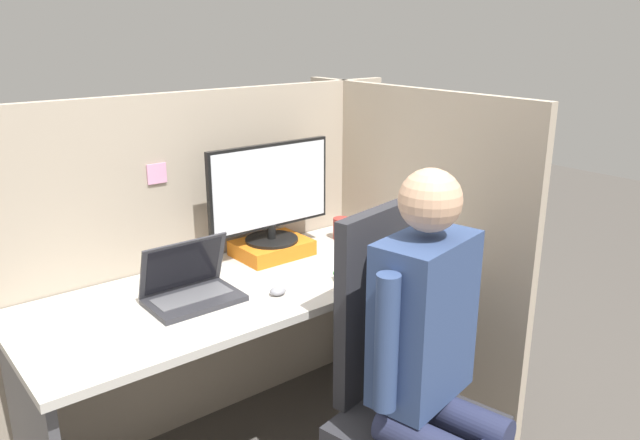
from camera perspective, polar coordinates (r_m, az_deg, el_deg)
cubicle_panel_back at (r=2.68m, az=-11.57°, el=-4.15°), size 2.11×0.05×1.45m
cubicle_panel_right at (r=2.82m, az=7.73°, el=-2.85°), size 0.04×1.31×1.45m
desk at (r=2.45m, az=-7.37°, el=-9.86°), size 1.61×0.68×0.76m
paper_box at (r=2.65m, az=-4.42°, el=-2.56°), size 0.30×0.23×0.06m
monitor at (r=2.58m, az=-4.58°, el=2.57°), size 0.57×0.22×0.41m
laptop at (r=2.26m, az=-11.73°, el=-6.21°), size 0.32×0.22×0.22m
mouse at (r=2.28m, az=-3.87°, el=-6.49°), size 0.06×0.05×0.03m
stapler at (r=2.72m, az=6.19°, el=-2.21°), size 0.04×0.16×0.05m
carrot_toy at (r=2.35m, az=2.79°, el=-5.44°), size 0.05×0.15×0.05m
office_chair at (r=2.19m, az=7.24°, el=-14.23°), size 0.55×0.59×1.12m
person at (r=1.97m, az=10.36°, el=-11.61°), size 0.47×0.49×1.30m
coffee_mug at (r=2.84m, az=1.96°, el=-0.77°), size 0.08×0.08×0.10m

